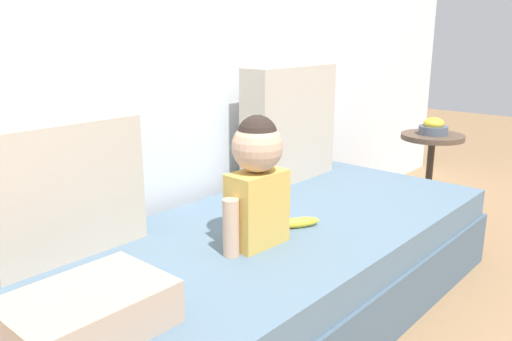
# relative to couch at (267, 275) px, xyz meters

# --- Properties ---
(ground_plane) EXTENTS (12.00, 12.00, 0.00)m
(ground_plane) POSITION_rel_couch_xyz_m (0.00, 0.00, -0.19)
(ground_plane) COLOR #93704C
(couch) EXTENTS (2.25, 0.95, 0.38)m
(couch) POSITION_rel_couch_xyz_m (0.00, 0.00, 0.00)
(couch) COLOR #495F70
(couch) RESTS_ON ground
(throw_pillow_left) EXTENTS (0.54, 0.16, 0.46)m
(throw_pillow_left) POSITION_rel_couch_xyz_m (-0.62, 0.37, 0.42)
(throw_pillow_left) COLOR #C1B29E
(throw_pillow_left) RESTS_ON couch
(throw_pillow_right) EXTENTS (0.57, 0.16, 0.58)m
(throw_pillow_right) POSITION_rel_couch_xyz_m (0.62, 0.37, 0.48)
(throw_pillow_right) COLOR #C1B29E
(throw_pillow_right) RESTS_ON couch
(toddler) EXTENTS (0.33, 0.18, 0.47)m
(toddler) POSITION_rel_couch_xyz_m (-0.13, -0.06, 0.44)
(toddler) COLOR gold
(toddler) RESTS_ON couch
(banana) EXTENTS (0.17, 0.13, 0.04)m
(banana) POSITION_rel_couch_xyz_m (0.10, -0.08, 0.21)
(banana) COLOR yellow
(banana) RESTS_ON couch
(folded_blanket) EXTENTS (0.40, 0.28, 0.12)m
(folded_blanket) POSITION_rel_couch_xyz_m (-0.84, -0.12, 0.25)
(folded_blanket) COLOR tan
(folded_blanket) RESTS_ON couch
(side_table) EXTENTS (0.36, 0.36, 0.54)m
(side_table) POSITION_rel_couch_xyz_m (1.49, -0.01, 0.22)
(side_table) COLOR brown
(side_table) RESTS_ON ground
(fruit_bowl) EXTENTS (0.17, 0.17, 0.10)m
(fruit_bowl) POSITION_rel_couch_xyz_m (1.49, -0.01, 0.39)
(fruit_bowl) COLOR #4C5666
(fruit_bowl) RESTS_ON side_table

